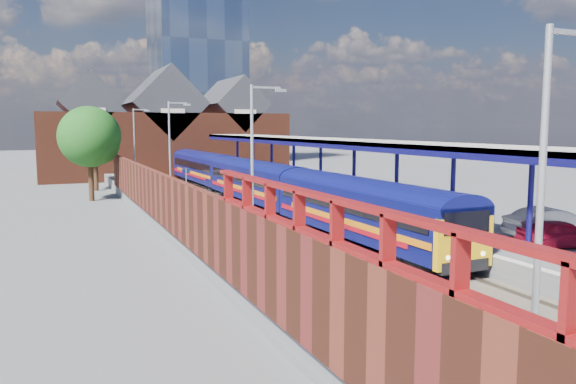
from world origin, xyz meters
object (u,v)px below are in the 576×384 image
lamp_post_c (172,148)px  parked_car_dark (437,205)px  lamp_post_d (136,142)px  platform_sign (186,180)px  lamp_post_b (255,162)px  parked_car_red (561,234)px  parked_car_blue (340,184)px  parked_car_silver (552,223)px  train (226,172)px  lamp_post_a (546,213)px

lamp_post_c → parked_car_dark: (13.94, -9.56, -3.32)m
lamp_post_d → platform_sign: 14.25m
lamp_post_b → platform_sign: (1.36, 18.00, -2.30)m
parked_car_red → parked_car_blue: 23.37m
parked_car_silver → platform_sign: bearing=47.1°
parked_car_silver → train: bearing=24.7°
lamp_post_a → lamp_post_c: size_ratio=1.00×
lamp_post_b → lamp_post_c: 16.00m
lamp_post_c → lamp_post_d: size_ratio=1.00×
platform_sign → lamp_post_b: bearing=-94.3°
parked_car_dark → lamp_post_b: bearing=129.5°
lamp_post_d → train: bearing=-16.3°
parked_car_red → parked_car_blue: bearing=14.9°
lamp_post_c → parked_car_blue: (14.86, 4.45, -3.39)m
lamp_post_c → lamp_post_d: same height
lamp_post_c → parked_car_dark: lamp_post_c is taller
lamp_post_a → lamp_post_d: bearing=90.0°
lamp_post_a → platform_sign: size_ratio=2.80×
lamp_post_d → parked_car_blue: 19.13m
parked_car_red → lamp_post_b: bearing=96.4°
lamp_post_c → platform_sign: 3.34m
parked_car_blue → lamp_post_d: bearing=58.8°
lamp_post_b → lamp_post_d: bearing=90.0°
parked_car_red → parked_car_dark: bearing=15.2°
lamp_post_a → parked_car_blue: lamp_post_a is taller
lamp_post_a → parked_car_dark: lamp_post_a is taller
train → parked_car_blue: size_ratio=15.28×
lamp_post_c → parked_car_blue: bearing=16.7°
lamp_post_c → parked_car_silver: lamp_post_c is taller
parked_car_red → parked_car_silver: (1.45, 1.76, 0.10)m
platform_sign → parked_car_red: bearing=-60.0°
lamp_post_b → parked_car_silver: (14.86, -1.12, -3.25)m
lamp_post_d → lamp_post_a: bearing=-90.0°
lamp_post_d → platform_sign: bearing=-84.4°
lamp_post_b → parked_car_dark: lamp_post_b is taller
platform_sign → parked_car_silver: size_ratio=0.55×
lamp_post_b → parked_car_dark: bearing=24.8°
parked_car_silver → parked_car_dark: 7.61m
lamp_post_b → parked_car_red: (13.41, -2.88, -3.35)m
parked_car_dark → lamp_post_c: bearing=70.3°
train → lamp_post_b: 30.86m
lamp_post_c → parked_car_dark: 17.23m
platform_sign → lamp_post_a: bearing=-92.4°
lamp_post_a → parked_car_blue: bearing=66.7°
lamp_post_c → parked_car_red: bearing=-54.6°
lamp_post_c → lamp_post_a: bearing=-90.0°
parked_car_red → lamp_post_d: bearing=39.5°
lamp_post_b → parked_car_dark: 15.71m
parked_car_silver → parked_car_dark: (-0.92, 7.56, -0.07)m
lamp_post_a → lamp_post_b: 14.00m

